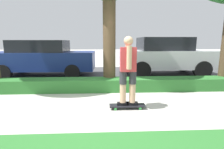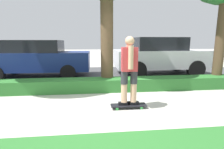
{
  "view_description": "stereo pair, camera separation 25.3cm",
  "coord_description": "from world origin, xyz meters",
  "px_view_note": "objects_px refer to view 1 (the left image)",
  "views": [
    {
      "loc": [
        0.01,
        -3.73,
        1.53
      ],
      "look_at": [
        0.22,
        0.6,
        0.7
      ],
      "focal_mm": 28.0,
      "sensor_mm": 36.0,
      "label": 1
    },
    {
      "loc": [
        -0.25,
        -3.71,
        1.53
      ],
      "look_at": [
        0.22,
        0.6,
        0.7
      ],
      "focal_mm": 28.0,
      "sensor_mm": 36.0,
      "label": 2
    }
  ],
  "objects_px": {
    "parked_car_front": "(43,58)",
    "parked_car_middle": "(165,56)",
    "skater_person": "(128,70)",
    "skateboard": "(127,106)"
  },
  "relations": [
    {
      "from": "skater_person",
      "to": "skateboard",
      "type": "bearing_deg",
      "value": 90.0
    },
    {
      "from": "skateboard",
      "to": "parked_car_middle",
      "type": "xyz_separation_m",
      "value": [
        2.23,
        4.0,
        0.82
      ]
    },
    {
      "from": "skateboard",
      "to": "skater_person",
      "type": "bearing_deg",
      "value": -90.0
    },
    {
      "from": "skater_person",
      "to": "parked_car_front",
      "type": "bearing_deg",
      "value": 128.25
    },
    {
      "from": "parked_car_front",
      "to": "parked_car_middle",
      "type": "xyz_separation_m",
      "value": [
        5.43,
        -0.05,
        0.07
      ]
    },
    {
      "from": "parked_car_front",
      "to": "parked_car_middle",
      "type": "relative_size",
      "value": 1.08
    },
    {
      "from": "skateboard",
      "to": "parked_car_middle",
      "type": "height_order",
      "value": "parked_car_middle"
    },
    {
      "from": "skateboard",
      "to": "parked_car_front",
      "type": "xyz_separation_m",
      "value": [
        -3.2,
        4.05,
        0.75
      ]
    },
    {
      "from": "skateboard",
      "to": "skater_person",
      "type": "height_order",
      "value": "skater_person"
    },
    {
      "from": "skateboard",
      "to": "parked_car_middle",
      "type": "distance_m",
      "value": 4.65
    }
  ]
}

